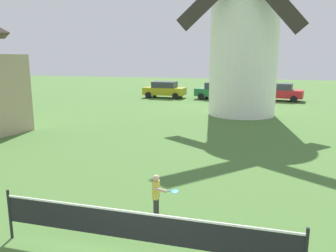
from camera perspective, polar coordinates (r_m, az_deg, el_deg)
windmill at (r=23.45m, az=12.94°, el=17.31°), size 7.89×5.16×12.98m
tennis_net at (r=6.66m, az=-4.87°, el=-16.68°), size 5.96×0.06×1.10m
player_far at (r=8.27m, az=-1.85°, el=-11.38°), size 0.67×0.44×1.08m
parked_car_mustard at (r=32.78m, az=-0.59°, el=6.23°), size 4.08×2.01×1.56m
parked_car_green at (r=31.78m, az=8.75°, el=5.93°), size 4.67×2.44×1.56m
parked_car_red at (r=32.17m, az=18.11°, el=5.56°), size 4.58×2.44×1.56m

